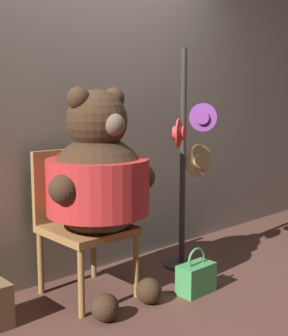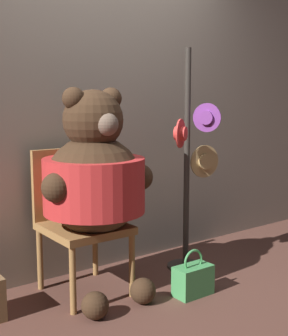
# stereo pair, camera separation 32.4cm
# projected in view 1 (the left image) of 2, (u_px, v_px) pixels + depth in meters

# --- Properties ---
(ground_plane) EXTENTS (14.00, 14.00, 0.00)m
(ground_plane) POSITION_uv_depth(u_px,v_px,m) (154.00, 299.00, 3.06)
(ground_plane) COLOR brown
(wall_back) EXTENTS (8.00, 0.10, 2.46)m
(wall_back) POSITION_uv_depth(u_px,v_px,m) (83.00, 107.00, 3.42)
(wall_back) COLOR gray
(wall_back) RESTS_ON ground_plane
(chair) EXTENTS (0.50, 0.53, 0.96)m
(chair) POSITION_uv_depth(u_px,v_px,m) (79.00, 217.00, 3.11)
(chair) COLOR #9E703D
(chair) RESTS_ON ground_plane
(teddy_bear) EXTENTS (0.79, 0.70, 1.37)m
(teddy_bear) POSITION_uv_depth(u_px,v_px,m) (99.00, 179.00, 2.96)
(teddy_bear) COLOR #3D2819
(teddy_bear) RESTS_ON ground_plane
(hat_display_rack) EXTENTS (0.52, 0.37, 1.66)m
(hat_display_rack) POSITION_uv_depth(u_px,v_px,m) (188.00, 170.00, 3.53)
(hat_display_rack) COLOR #332D28
(hat_display_rack) RESTS_ON ground_plane
(handbag_on_ground) EXTENTS (0.26, 0.14, 0.32)m
(handbag_on_ground) POSITION_uv_depth(u_px,v_px,m) (196.00, 278.00, 3.13)
(handbag_on_ground) COLOR #479E56
(handbag_on_ground) RESTS_ON ground_plane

